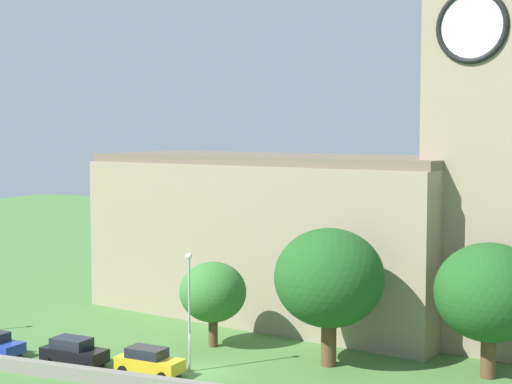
{
  "coord_description": "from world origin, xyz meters",
  "views": [
    {
      "loc": [
        22.34,
        -45.78,
        15.71
      ],
      "look_at": [
        1.17,
        6.38,
        11.32
      ],
      "focal_mm": 56.14,
      "sensor_mm": 36.0,
      "label": 1
    }
  ],
  "objects_px": {
    "tree_by_tower": "(329,278)",
    "streetlamp_west_mid": "(189,294)",
    "church": "(323,210)",
    "car_black": "(74,352)",
    "car_yellow": "(149,361)",
    "tree_riverside_east": "(490,293)",
    "tree_churchyard": "(213,292)"
  },
  "relations": [
    {
      "from": "car_black",
      "to": "tree_riverside_east",
      "type": "height_order",
      "value": "tree_riverside_east"
    },
    {
      "from": "tree_riverside_east",
      "to": "tree_churchyard",
      "type": "bearing_deg",
      "value": 179.69
    },
    {
      "from": "car_yellow",
      "to": "tree_by_tower",
      "type": "xyz_separation_m",
      "value": [
        10.08,
        6.29,
        5.01
      ]
    },
    {
      "from": "car_black",
      "to": "car_yellow",
      "type": "relative_size",
      "value": 1.02
    },
    {
      "from": "church",
      "to": "tree_riverside_east",
      "type": "bearing_deg",
      "value": -36.99
    },
    {
      "from": "tree_by_tower",
      "to": "streetlamp_west_mid",
      "type": "bearing_deg",
      "value": -149.85
    },
    {
      "from": "car_black",
      "to": "tree_churchyard",
      "type": "relative_size",
      "value": 0.75
    },
    {
      "from": "car_black",
      "to": "car_yellow",
      "type": "bearing_deg",
      "value": 0.78
    },
    {
      "from": "car_black",
      "to": "tree_by_tower",
      "type": "relative_size",
      "value": 0.5
    },
    {
      "from": "church",
      "to": "tree_churchyard",
      "type": "height_order",
      "value": "church"
    },
    {
      "from": "church",
      "to": "tree_riverside_east",
      "type": "distance_m",
      "value": 18.3
    },
    {
      "from": "car_black",
      "to": "tree_churchyard",
      "type": "xyz_separation_m",
      "value": [
        6.62,
        7.76,
        3.05
      ]
    },
    {
      "from": "church",
      "to": "tree_churchyard",
      "type": "bearing_deg",
      "value": -115.02
    },
    {
      "from": "car_yellow",
      "to": "tree_churchyard",
      "type": "relative_size",
      "value": 0.74
    },
    {
      "from": "streetlamp_west_mid",
      "to": "church",
      "type": "bearing_deg",
      "value": 77.06
    },
    {
      "from": "church",
      "to": "tree_churchyard",
      "type": "xyz_separation_m",
      "value": [
        -4.98,
        -10.67,
        -5.19
      ]
    },
    {
      "from": "church",
      "to": "tree_by_tower",
      "type": "height_order",
      "value": "church"
    },
    {
      "from": "tree_by_tower",
      "to": "church",
      "type": "bearing_deg",
      "value": 109.07
    },
    {
      "from": "car_black",
      "to": "church",
      "type": "bearing_deg",
      "value": 57.81
    },
    {
      "from": "church",
      "to": "car_black",
      "type": "bearing_deg",
      "value": -122.19
    },
    {
      "from": "church",
      "to": "streetlamp_west_mid",
      "type": "xyz_separation_m",
      "value": [
        -3.84,
        -16.72,
        -4.05
      ]
    },
    {
      "from": "car_yellow",
      "to": "streetlamp_west_mid",
      "type": "xyz_separation_m",
      "value": [
        2.08,
        1.64,
        4.23
      ]
    },
    {
      "from": "streetlamp_west_mid",
      "to": "tree_by_tower",
      "type": "distance_m",
      "value": 9.3
    },
    {
      "from": "tree_by_tower",
      "to": "tree_churchyard",
      "type": "bearing_deg",
      "value": 171.36
    },
    {
      "from": "car_yellow",
      "to": "tree_by_tower",
      "type": "bearing_deg",
      "value": 31.97
    },
    {
      "from": "car_yellow",
      "to": "tree_churchyard",
      "type": "distance_m",
      "value": 8.33
    },
    {
      "from": "streetlamp_west_mid",
      "to": "tree_by_tower",
      "type": "relative_size",
      "value": 0.84
    },
    {
      "from": "church",
      "to": "tree_churchyard",
      "type": "distance_m",
      "value": 12.87
    },
    {
      "from": "tree_riverside_east",
      "to": "tree_by_tower",
      "type": "height_order",
      "value": "tree_by_tower"
    },
    {
      "from": "church",
      "to": "tree_by_tower",
      "type": "relative_size",
      "value": 4.25
    },
    {
      "from": "car_black",
      "to": "streetlamp_west_mid",
      "type": "xyz_separation_m",
      "value": [
        7.76,
        1.72,
        4.19
      ]
    },
    {
      "from": "car_black",
      "to": "streetlamp_west_mid",
      "type": "height_order",
      "value": "streetlamp_west_mid"
    }
  ]
}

